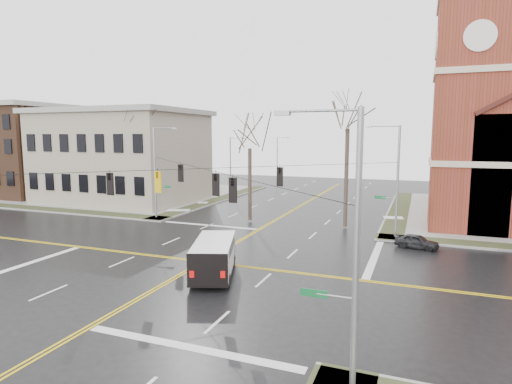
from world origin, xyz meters
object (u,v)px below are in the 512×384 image
(tree_nw_far, at_px, (132,133))
(tree_nw_near, at_px, (250,144))
(streetlight_north_a, at_px, (231,164))
(tree_ne, at_px, (348,122))
(signal_pole_ne, at_px, (395,178))
(signal_pole_nw, at_px, (156,170))
(signal_pole_se, at_px, (351,246))
(cargo_van, at_px, (214,254))
(streetlight_north_b, at_px, (278,157))
(parked_car_a, at_px, (417,241))

(tree_nw_far, height_order, tree_nw_near, tree_nw_far)
(streetlight_north_a, distance_m, tree_nw_near, 17.13)
(tree_ne, bearing_deg, signal_pole_ne, -29.46)
(signal_pole_nw, distance_m, tree_ne, 19.05)
(tree_nw_near, bearing_deg, signal_pole_se, -61.75)
(cargo_van, relative_size, tree_nw_far, 0.51)
(signal_pole_nw, relative_size, signal_pole_se, 1.00)
(streetlight_north_a, height_order, tree_ne, tree_ne)
(streetlight_north_b, height_order, parked_car_a, streetlight_north_b)
(signal_pole_nw, bearing_deg, tree_ne, 7.56)
(signal_pole_se, relative_size, tree_ne, 0.68)
(signal_pole_ne, bearing_deg, tree_nw_far, 175.92)
(streetlight_north_b, relative_size, tree_nw_far, 0.67)
(tree_nw_far, bearing_deg, streetlight_north_b, 82.02)
(signal_pole_se, height_order, tree_ne, tree_ne)
(signal_pole_se, xyz_separation_m, streetlight_north_b, (-21.97, 59.50, -0.48))
(signal_pole_nw, relative_size, streetlight_north_a, 1.12)
(streetlight_north_a, relative_size, cargo_van, 1.32)
(signal_pole_nw, height_order, streetlight_north_b, signal_pole_nw)
(parked_car_a, height_order, tree_ne, tree_ne)
(cargo_van, distance_m, tree_ne, 18.77)
(signal_pole_se, distance_m, tree_nw_far, 36.79)
(tree_ne, bearing_deg, parked_car_a, -39.99)
(streetlight_north_b, xyz_separation_m, parked_car_a, (23.83, -39.24, -3.94))
(signal_pole_se, distance_m, streetlight_north_a, 45.20)
(signal_pole_ne, xyz_separation_m, streetlight_north_a, (-21.97, 16.50, -0.48))
(streetlight_north_b, xyz_separation_m, tree_nw_near, (8.55, -34.51, 3.10))
(signal_pole_se, height_order, tree_nw_near, tree_nw_near)
(parked_car_a, relative_size, tree_nw_far, 0.26)
(signal_pole_ne, bearing_deg, signal_pole_nw, 180.00)
(cargo_van, bearing_deg, streetlight_north_b, 84.24)
(streetlight_north_a, height_order, tree_nw_near, tree_nw_near)
(streetlight_north_b, distance_m, tree_ne, 38.70)
(signal_pole_ne, relative_size, cargo_van, 1.49)
(streetlight_north_b, distance_m, tree_nw_near, 35.69)
(cargo_van, xyz_separation_m, tree_nw_near, (-4.02, 15.65, 6.30))
(signal_pole_nw, bearing_deg, signal_pole_ne, 0.00)
(streetlight_north_a, relative_size, tree_ne, 0.61)
(parked_car_a, bearing_deg, streetlight_north_a, 64.46)
(cargo_van, bearing_deg, parked_car_a, 24.30)
(signal_pole_nw, distance_m, signal_pole_se, 32.28)
(signal_pole_ne, bearing_deg, tree_nw_near, 171.57)
(signal_pole_ne, bearing_deg, streetlight_north_b, 121.05)
(cargo_van, distance_m, tree_nw_far, 24.48)
(streetlight_north_a, xyz_separation_m, parked_car_a, (23.83, -19.24, -3.94))
(signal_pole_se, relative_size, tree_nw_near, 0.86)
(signal_pole_se, relative_size, tree_nw_far, 0.76)
(signal_pole_ne, xyz_separation_m, tree_ne, (-4.31, 2.43, 4.54))
(tree_nw_far, bearing_deg, parked_car_a, -9.20)
(cargo_van, bearing_deg, signal_pole_se, -64.65)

